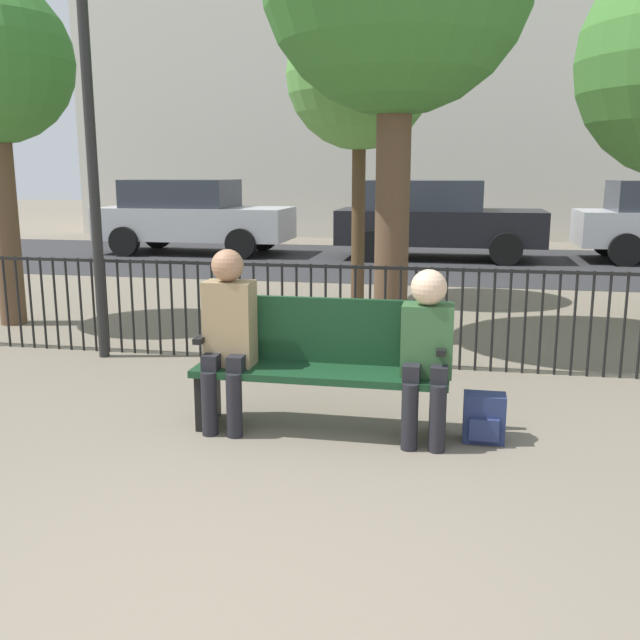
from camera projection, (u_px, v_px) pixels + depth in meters
ground_plane at (208, 635)px, 2.82m from camera, size 80.00×80.00×0.00m
park_bench at (322, 360)px, 5.01m from camera, size 1.77×0.45×0.92m
seated_person_0 at (228, 329)px, 4.97m from camera, size 0.34×0.39×1.27m
seated_person_1 at (427, 345)px, 4.71m from camera, size 0.34×0.39×1.17m
backpack at (484, 418)px, 4.81m from camera, size 0.28×0.21×0.33m
fence_railing at (355, 307)px, 6.65m from camera, size 9.01×0.03×0.95m
tree_0 at (360, 76)px, 9.53m from camera, size 1.99×1.99×4.06m
lamp_post at (87, 82)px, 6.52m from camera, size 0.28×0.28×3.98m
street_surface at (413, 262)px, 14.34m from camera, size 24.00×6.00×0.01m
parked_car_0 at (436, 218)px, 14.77m from camera, size 4.20×1.94×1.62m
parked_car_2 at (192, 215)px, 15.77m from camera, size 4.20×1.94×1.62m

